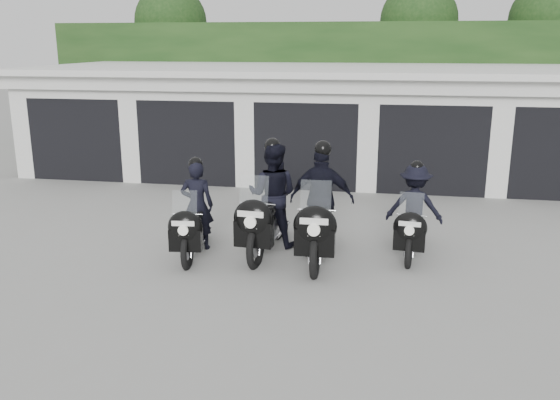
% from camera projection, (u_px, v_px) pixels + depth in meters
% --- Properties ---
extents(ground, '(80.00, 80.00, 0.00)m').
position_uv_depth(ground, '(261.00, 267.00, 9.91)').
color(ground, gray).
rests_on(ground, ground).
extents(garage_block, '(16.40, 6.80, 2.96)m').
position_uv_depth(garage_block, '(317.00, 121.00, 17.21)').
color(garage_block, silver).
rests_on(garage_block, ground).
extents(background_vegetation, '(20.00, 3.90, 5.80)m').
position_uv_depth(background_vegetation, '(343.00, 67.00, 21.42)').
color(background_vegetation, '#173413').
rests_on(background_vegetation, ground).
extents(police_bike_a, '(0.74, 2.00, 1.75)m').
position_uv_depth(police_bike_a, '(194.00, 216.00, 10.40)').
color(police_bike_a, black).
rests_on(police_bike_a, ground).
extents(police_bike_b, '(0.98, 2.37, 2.06)m').
position_uv_depth(police_bike_b, '(270.00, 202.00, 10.61)').
color(police_bike_b, black).
rests_on(police_bike_b, ground).
extents(police_bike_c, '(1.14, 2.39, 2.08)m').
position_uv_depth(police_bike_c, '(321.00, 207.00, 10.24)').
color(police_bike_c, black).
rests_on(police_bike_c, ground).
extents(police_bike_d, '(1.06, 1.93, 1.68)m').
position_uv_depth(police_bike_d, '(414.00, 213.00, 10.50)').
color(police_bike_d, black).
rests_on(police_bike_d, ground).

